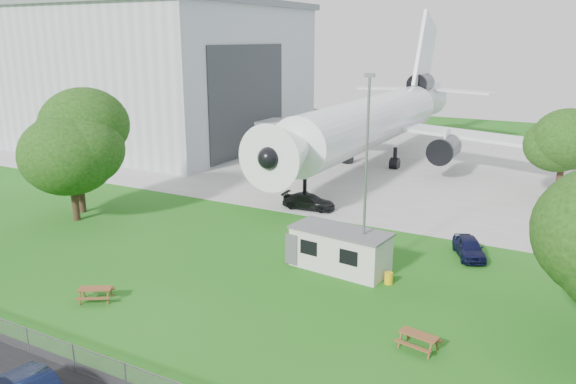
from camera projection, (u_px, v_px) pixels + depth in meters
The scene contains 14 objects.
ground at pixel (193, 285), 32.93m from camera, with size 160.00×160.00×0.00m, color #2F7620.
concrete_apron at pixel (396, 163), 65.11m from camera, with size 120.00×46.00×0.03m, color #B7B7B2.
hangar at pixel (132, 72), 78.40m from camera, with size 43.00×31.00×18.55m.
airliner at pixel (375, 119), 62.82m from camera, with size 46.36×47.73×17.69m.
site_cabin at pixel (340, 250), 34.83m from camera, with size 6.88×3.38×2.62m.
picnic_west at pixel (96, 301), 30.97m from camera, with size 1.80×1.50×0.76m, color brown, non-canonical shape.
picnic_east at pixel (418, 349), 26.17m from camera, with size 1.80×1.50×0.76m, color brown, non-canonical shape.
fence at pixel (60, 365), 24.88m from camera, with size 58.00×0.04×1.30m, color gray.
lamp_mast at pixel (366, 180), 32.81m from camera, with size 0.16×0.16×12.00m, color slate.
tree_west_big at pixel (75, 132), 45.01m from camera, with size 7.23×7.23×10.33m.
tree_west_small at pixel (71, 158), 43.36m from camera, with size 7.57×7.57×8.83m.
tree_far_apron at pixel (564, 144), 48.07m from camera, with size 6.11×6.11×8.32m.
car_ne_hatch at pixel (469, 247), 36.96m from camera, with size 1.58×3.92×1.34m, color black.
car_apron_van at pixel (309, 202), 47.34m from camera, with size 1.83×4.51×1.31m, color black.
Camera 1 is at (19.40, -23.93, 14.01)m, focal length 35.00 mm.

